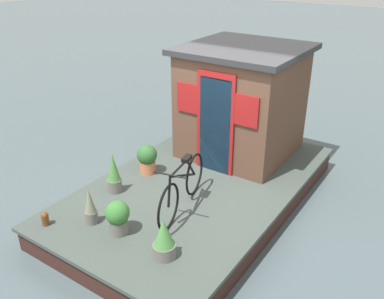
% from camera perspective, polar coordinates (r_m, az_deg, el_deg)
% --- Properties ---
extents(ground_plane, '(60.00, 60.00, 0.00)m').
position_cam_1_polar(ground_plane, '(7.26, 0.89, -7.35)').
color(ground_plane, '#4C5B60').
extents(houseboat_deck, '(5.14, 3.03, 0.41)m').
position_cam_1_polar(houseboat_deck, '(7.14, 0.90, -5.96)').
color(houseboat_deck, '#424C47').
rests_on(houseboat_deck, ground_plane).
extents(houseboat_cabin, '(2.08, 2.07, 2.05)m').
position_cam_1_polar(houseboat_cabin, '(7.75, 6.91, 6.68)').
color(houseboat_cabin, brown).
rests_on(houseboat_cabin, houseboat_deck).
extents(bicycle, '(1.65, 0.54, 0.83)m').
position_cam_1_polar(bicycle, '(6.16, -1.35, -5.26)').
color(bicycle, black).
rests_on(bicycle, houseboat_deck).
extents(potted_plant_ivy, '(0.18, 0.18, 0.57)m').
position_cam_1_polar(potted_plant_ivy, '(6.09, -13.93, -7.72)').
color(potted_plant_ivy, slate).
rests_on(potted_plant_ivy, houseboat_deck).
extents(potted_plant_thyme, '(0.35, 0.35, 0.53)m').
position_cam_1_polar(potted_plant_thyme, '(7.23, -6.23, -1.22)').
color(potted_plant_thyme, '#C6754C').
rests_on(potted_plant_thyme, houseboat_deck).
extents(potted_plant_succulent, '(0.34, 0.34, 0.50)m').
position_cam_1_polar(potted_plant_succulent, '(5.81, -10.25, -9.13)').
color(potted_plant_succulent, slate).
rests_on(potted_plant_succulent, houseboat_deck).
extents(potted_plant_rosemary, '(0.30, 0.30, 0.57)m').
position_cam_1_polar(potted_plant_rosemary, '(5.34, -3.91, -12.32)').
color(potted_plant_rosemary, slate).
rests_on(potted_plant_rosemary, houseboat_deck).
extents(potted_plant_geranium, '(0.23, 0.23, 0.69)m').
position_cam_1_polar(potted_plant_geranium, '(6.74, -10.79, -3.31)').
color(potted_plant_geranium, slate).
rests_on(potted_plant_geranium, houseboat_deck).
extents(mooring_bollard, '(0.11, 0.11, 0.21)m').
position_cam_1_polar(mooring_bollard, '(6.32, -19.70, -8.95)').
color(mooring_bollard, brown).
rests_on(mooring_bollard, houseboat_deck).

